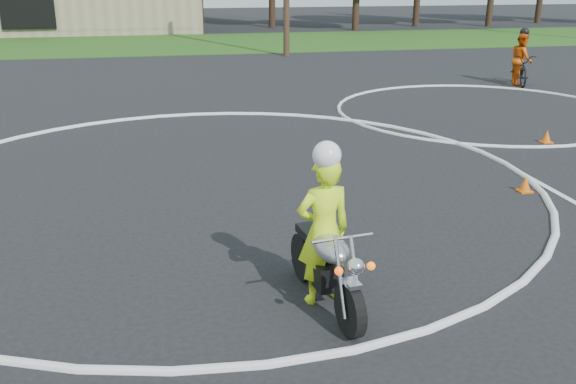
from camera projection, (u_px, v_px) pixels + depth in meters
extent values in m
plane|color=black|center=(232.00, 247.00, 9.25)|extent=(120.00, 120.00, 0.00)
cube|color=#1E4714|center=(173.00, 44.00, 34.24)|extent=(120.00, 10.00, 0.02)
torus|color=silver|center=(213.00, 182.00, 12.03)|extent=(12.12, 12.12, 0.12)
torus|color=silver|center=(480.00, 110.00, 18.15)|extent=(8.10, 8.10, 0.10)
cylinder|color=black|center=(350.00, 310.00, 6.94)|extent=(0.21, 0.63, 0.62)
cylinder|color=black|center=(303.00, 257.00, 8.22)|extent=(0.21, 0.63, 0.62)
cube|color=black|center=(323.00, 271.00, 7.59)|extent=(0.36, 0.60, 0.31)
ellipsoid|color=#ADACB1|center=(331.00, 248.00, 7.28)|extent=(0.46, 0.70, 0.29)
cube|color=black|center=(314.00, 235.00, 7.75)|extent=(0.35, 0.65, 0.10)
cylinder|color=silver|center=(340.00, 278.00, 6.87)|extent=(0.10, 0.37, 0.83)
cylinder|color=silver|center=(356.00, 276.00, 6.92)|extent=(0.10, 0.37, 0.83)
cube|color=silver|center=(352.00, 284.00, 6.81)|extent=(0.17, 0.24, 0.05)
cylinder|color=white|center=(342.00, 238.00, 6.92)|extent=(0.72, 0.14, 0.04)
sphere|color=white|center=(356.00, 267.00, 6.66)|extent=(0.18, 0.18, 0.18)
sphere|color=#FF480C|center=(339.00, 271.00, 6.63)|extent=(0.09, 0.09, 0.09)
sphere|color=#FF5F0C|center=(371.00, 266.00, 6.75)|extent=(0.09, 0.09, 0.09)
cylinder|color=silver|center=(323.00, 263.00, 8.04)|extent=(0.19, 0.82, 0.08)
imported|color=#D5FF1A|center=(324.00, 231.00, 7.47)|extent=(0.72, 0.52, 1.82)
sphere|color=white|center=(327.00, 155.00, 7.12)|extent=(0.33, 0.33, 0.33)
imported|color=black|center=(520.00, 69.00, 22.06)|extent=(1.29, 2.12, 1.05)
imported|color=#D5510B|center=(521.00, 59.00, 21.95)|extent=(0.90, 1.02, 1.75)
sphere|color=black|center=(525.00, 32.00, 21.65)|extent=(0.30, 0.30, 0.30)
cone|color=#E65D0C|center=(547.00, 136.00, 14.76)|extent=(0.22, 0.22, 0.30)
cube|color=#E65D0C|center=(546.00, 142.00, 14.80)|extent=(0.24, 0.24, 0.03)
cone|color=#E65D0C|center=(525.00, 184.00, 11.51)|extent=(0.22, 0.22, 0.30)
cube|color=#E65D0C|center=(524.00, 191.00, 11.55)|extent=(0.24, 0.24, 0.03)
cube|color=black|center=(26.00, 2.00, 36.62)|extent=(3.00, 0.16, 3.00)
cylinder|color=#382619|center=(200.00, 5.00, 40.56)|extent=(0.44, 0.44, 3.24)
cylinder|color=#382619|center=(356.00, 7.00, 41.57)|extent=(0.44, 0.44, 2.88)
cylinder|color=#382619|center=(540.00, 0.00, 47.09)|extent=(0.44, 0.44, 3.24)
cylinder|color=#382619|center=(136.00, 8.00, 40.80)|extent=(0.44, 0.44, 2.88)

